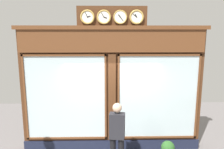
# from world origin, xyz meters

# --- Properties ---
(shop_facade) EXTENTS (5.05, 0.42, 3.96)m
(shop_facade) POSITION_xyz_m (0.00, -0.12, 1.76)
(shop_facade) COLOR #4C2B16
(shop_facade) RESTS_ON ground_plane
(pedestrian) EXTENTS (0.39, 0.27, 1.69)m
(pedestrian) POSITION_xyz_m (-0.10, 0.94, 0.93)
(pedestrian) COLOR black
(pedestrian) RESTS_ON ground_plane
(planter_shrub) EXTENTS (0.32, 0.32, 0.32)m
(planter_shrub) POSITION_xyz_m (-1.33, 0.97, 0.57)
(planter_shrub) COLOR #285623
(planter_shrub) RESTS_ON planter_box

